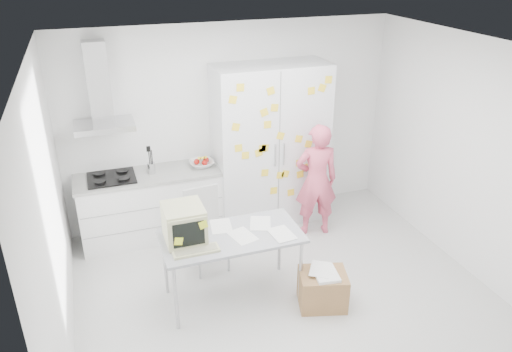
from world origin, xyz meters
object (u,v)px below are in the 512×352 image
object	(u,v)px
cardboard_box	(323,289)
chair	(205,224)
person	(316,180)
desk	(202,230)

from	to	relation	value
cardboard_box	chair	bearing A→B (deg)	130.58
person	chair	world-z (taller)	person
person	chair	distance (m)	1.59
chair	cardboard_box	distance (m)	1.57
chair	cardboard_box	size ratio (longest dim) A/B	1.69
person	chair	size ratio (longest dim) A/B	1.56
desk	cardboard_box	distance (m)	1.45
desk	chair	xyz separation A→B (m)	(0.19, 0.67, -0.33)
person	chair	xyz separation A→B (m)	(-1.56, -0.26, -0.21)
person	desk	bearing A→B (deg)	38.98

